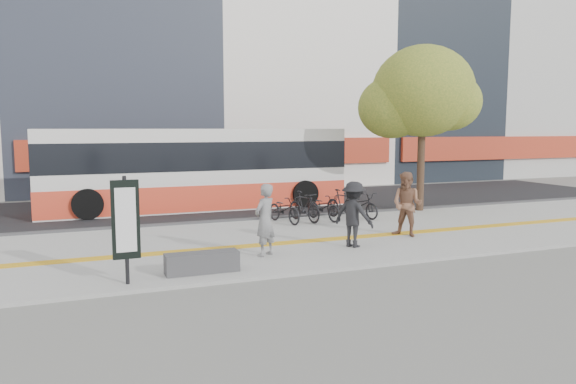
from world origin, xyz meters
name	(u,v)px	position (x,y,z in m)	size (l,w,h in m)	color
ground	(292,254)	(0.00, 0.00, 0.00)	(120.00, 120.00, 0.00)	slate
sidewalk	(272,241)	(0.00, 1.50, 0.04)	(40.00, 7.00, 0.08)	gray
tactile_strip	(278,243)	(0.00, 1.00, 0.09)	(40.00, 0.45, 0.01)	#C58F17
street	(210,206)	(0.00, 9.00, 0.03)	(40.00, 8.00, 0.06)	black
curb	(237,221)	(0.00, 5.00, 0.07)	(40.00, 0.25, 0.14)	#3E3D40
bench	(202,262)	(-2.60, -1.20, 0.30)	(1.60, 0.45, 0.45)	#3E3D40
signboard	(126,221)	(-4.20, -1.51, 1.37)	(0.55, 0.10, 2.20)	black
street_tree	(421,94)	(7.18, 4.82, 4.51)	(4.40, 3.80, 6.31)	#321F16
bus	(197,171)	(-0.61, 8.50, 1.53)	(11.77, 2.79, 3.13)	silver
bicycle_row	(324,206)	(2.79, 4.00, 0.56)	(3.88, 1.84, 1.02)	black
seated_woman	(265,220)	(-0.80, -0.21, 0.98)	(0.65, 0.43, 1.79)	black
pedestrian_tan	(407,204)	(3.85, 0.58, 1.02)	(0.91, 0.71, 1.88)	brown
pedestrian_dark	(354,214)	(1.73, -0.10, 0.95)	(1.13, 0.65, 1.74)	black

